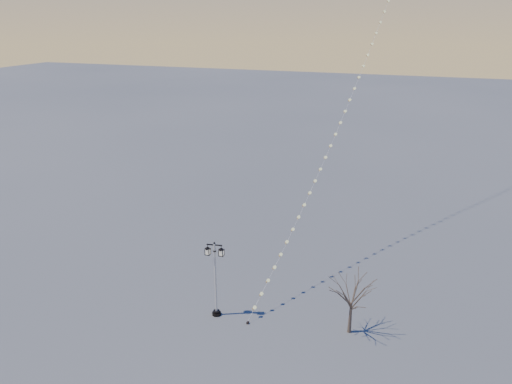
% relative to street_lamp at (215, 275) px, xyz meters
% --- Properties ---
extents(ground, '(300.00, 300.00, 0.00)m').
position_rel_street_lamp_xyz_m(ground, '(3.14, -0.70, -3.02)').
color(ground, '#575958').
rests_on(ground, ground).
extents(street_lamp, '(1.37, 0.63, 5.45)m').
position_rel_street_lamp_xyz_m(street_lamp, '(0.00, 0.00, 0.00)').
color(street_lamp, black).
rests_on(street_lamp, ground).
extents(bare_tree, '(2.39, 2.39, 3.97)m').
position_rel_street_lamp_xyz_m(bare_tree, '(8.80, 1.09, -0.26)').
color(bare_tree, '#4C3D2F').
rests_on(bare_tree, ground).
extents(kite_train, '(7.22, 30.26, 28.01)m').
position_rel_street_lamp_xyz_m(kite_train, '(5.67, 14.57, 10.86)').
color(kite_train, black).
rests_on(kite_train, ground).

